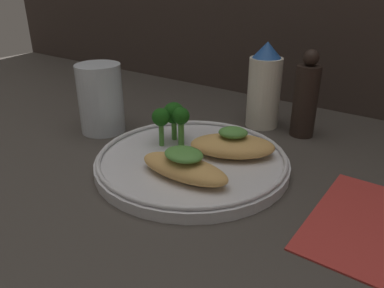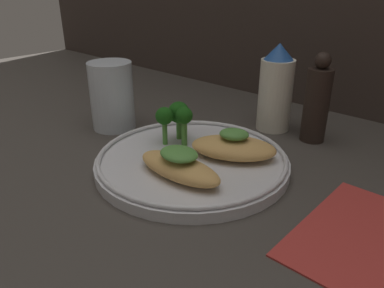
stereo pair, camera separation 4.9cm
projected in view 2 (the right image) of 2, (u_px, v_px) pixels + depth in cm
name	position (u px, v px, depth cm)	size (l,w,h in cm)	color
ground_plane	(192.00, 170.00, 50.55)	(180.00, 180.00, 1.00)	#3D3833
plate	(192.00, 160.00, 49.93)	(25.69, 25.69, 2.00)	silver
grilled_meat_front	(179.00, 166.00, 44.42)	(12.00, 5.01, 3.75)	tan
grilled_meat_middle	(233.00, 147.00, 49.51)	(12.94, 10.93, 3.91)	tan
broccoli_bunch	(176.00, 116.00, 52.85)	(5.00, 5.59, 5.72)	#4C8E38
sauce_bottle	(276.00, 89.00, 60.13)	(5.41, 5.41, 14.07)	silver
pepper_grinder	(317.00, 102.00, 56.02)	(3.73, 3.73, 13.62)	black
drinking_glass	(112.00, 96.00, 61.15)	(7.08, 7.08, 11.01)	silver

